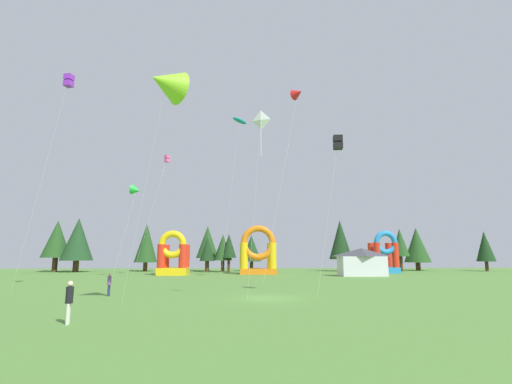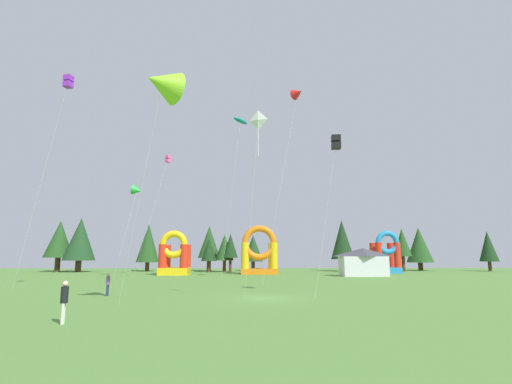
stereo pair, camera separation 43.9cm
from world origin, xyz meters
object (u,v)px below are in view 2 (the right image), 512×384
object	(u,v)px
kite_black_box	(336,143)
kite_lime_delta	(162,83)
kite_pink_box	(168,159)
kite_purple_box	(68,82)
kite_white_diamond	(258,123)
person_left_edge	(64,298)
kite_teal_parafoil	(241,121)
inflatable_orange_dome	(386,256)
kite_red_delta	(298,93)
kite_green_delta	(137,190)
inflatable_yellow_castle	(259,255)
inflatable_blue_arch	(175,258)
festival_tent	(363,262)
person_midfield	(108,282)

from	to	relation	value
kite_black_box	kite_lime_delta	bearing A→B (deg)	-149.75
kite_pink_box	kite_purple_box	bearing A→B (deg)	-101.40
kite_white_diamond	person_left_edge	distance (m)	15.28
kite_teal_parafoil	inflatable_orange_dome	xyz separation A→B (m)	(23.96, 8.70, -19.75)
kite_purple_box	kite_white_diamond	xyz separation A→B (m)	(16.11, -7.48, -6.09)
kite_white_diamond	kite_red_delta	xyz separation A→B (m)	(5.44, 17.60, 9.93)
kite_lime_delta	kite_green_delta	xyz separation A→B (m)	(-9.59, 31.12, -0.95)
kite_purple_box	kite_pink_box	world-z (taller)	kite_purple_box
kite_purple_box	inflatable_yellow_castle	size ratio (longest dim) A/B	2.45
kite_red_delta	inflatable_yellow_castle	distance (m)	26.55
kite_purple_box	inflatable_blue_arch	size ratio (longest dim) A/B	2.82
kite_teal_parafoil	inflatable_blue_arch	bearing A→B (deg)	156.29
kite_black_box	kite_teal_parafoil	bearing A→B (deg)	105.06
kite_black_box	inflatable_yellow_castle	bearing A→B (deg)	97.17
kite_red_delta	inflatable_orange_dome	world-z (taller)	kite_red_delta
kite_lime_delta	inflatable_yellow_castle	size ratio (longest dim) A/B	1.82
kite_green_delta	inflatable_yellow_castle	size ratio (longest dim) A/B	1.65
inflatable_yellow_castle	kite_teal_parafoil	bearing A→B (deg)	-115.20
inflatable_orange_dome	kite_teal_parafoil	bearing A→B (deg)	-160.05
inflatable_blue_arch	festival_tent	bearing A→B (deg)	-8.55
kite_lime_delta	inflatable_blue_arch	distance (m)	39.42
kite_pink_box	kite_red_delta	distance (m)	21.53
kite_green_delta	inflatable_yellow_castle	distance (m)	20.96
kite_green_delta	kite_white_diamond	size ratio (longest dim) A/B	1.01
kite_lime_delta	inflatable_blue_arch	xyz separation A→B (m)	(-5.37, 37.73, -10.09)
kite_pink_box	kite_white_diamond	bearing A→B (deg)	-68.65
kite_black_box	festival_tent	size ratio (longest dim) A/B	1.88
person_midfield	inflatable_orange_dome	bearing A→B (deg)	145.46
kite_lime_delta	person_left_edge	xyz separation A→B (m)	(-3.18, -3.04, -11.44)
kite_pink_box	person_left_edge	size ratio (longest dim) A/B	9.34
kite_black_box	festival_tent	world-z (taller)	kite_black_box
kite_black_box	inflatable_blue_arch	xyz separation A→B (m)	(-16.90, 31.00, -8.78)
person_left_edge	inflatable_yellow_castle	distance (m)	44.24
kite_green_delta	festival_tent	bearing A→B (deg)	4.64
kite_black_box	person_left_edge	world-z (taller)	kite_black_box
inflatable_blue_arch	kite_lime_delta	bearing A→B (deg)	-81.91
kite_red_delta	person_left_edge	bearing A→B (deg)	-120.20
kite_green_delta	person_left_edge	xyz separation A→B (m)	(6.41, -34.15, -10.48)
kite_black_box	kite_white_diamond	xyz separation A→B (m)	(-5.97, -2.99, 0.41)
person_midfield	kite_green_delta	bearing A→B (deg)	-158.66
kite_black_box	kite_green_delta	distance (m)	32.27
kite_purple_box	festival_tent	xyz separation A→B (m)	(32.29, 22.44, -15.78)
kite_green_delta	kite_red_delta	bearing A→B (deg)	-25.40
kite_pink_box	person_midfield	size ratio (longest dim) A/B	10.56
kite_green_delta	person_left_edge	distance (m)	36.29
kite_teal_parafoil	inflatable_orange_dome	world-z (taller)	kite_teal_parafoil
inflatable_yellow_castle	festival_tent	bearing A→B (deg)	-23.44
kite_teal_parafoil	kite_pink_box	bearing A→B (deg)	180.00
festival_tent	kite_teal_parafoil	bearing A→B (deg)	-179.38
kite_red_delta	inflatable_orange_dome	xyz separation A→B (m)	(17.29, 20.83, -18.85)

